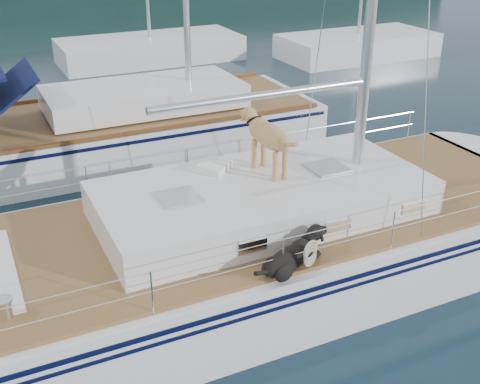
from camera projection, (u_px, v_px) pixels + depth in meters
ground at (218, 290)px, 9.92m from camera, size 120.00×120.00×0.00m
main_sailboat at (223, 253)px, 9.66m from camera, size 12.00×3.94×14.01m
neighbor_sailboat at (104, 134)px, 14.88m from camera, size 11.00×3.50×13.30m
bg_boat_center at (150, 50)px, 24.31m from camera, size 7.20×3.00×11.65m
bg_boat_east at (357, 46)px, 24.97m from camera, size 6.40×3.00×11.65m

